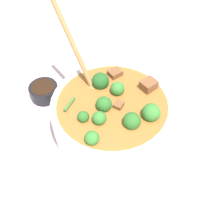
# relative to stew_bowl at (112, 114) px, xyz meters

# --- Properties ---
(ground_plane) EXTENTS (4.00, 4.00, 0.00)m
(ground_plane) POSITION_rel_stew_bowl_xyz_m (-0.00, -0.00, -0.06)
(ground_plane) COLOR silver
(stew_bowl) EXTENTS (0.33, 0.29, 0.28)m
(stew_bowl) POSITION_rel_stew_bowl_xyz_m (0.00, 0.00, 0.00)
(stew_bowl) COLOR white
(stew_bowl) RESTS_ON ground_plane
(condiment_bowl) EXTENTS (0.08, 0.08, 0.04)m
(condiment_bowl) POSITION_rel_stew_bowl_xyz_m (-0.22, 0.01, -0.04)
(condiment_bowl) COLOR black
(condiment_bowl) RESTS_ON ground_plane
(empty_plate) EXTENTS (0.22, 0.22, 0.02)m
(empty_plate) POSITION_rel_stew_bowl_xyz_m (0.20, 0.20, -0.05)
(empty_plate) COLOR silver
(empty_plate) RESTS_ON ground_plane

